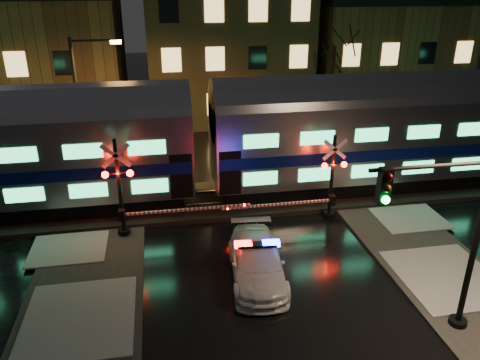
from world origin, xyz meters
name	(u,v)px	position (x,y,z in m)	size (l,w,h in m)	color
ground	(257,253)	(0.00, 0.00, 0.00)	(120.00, 120.00, 0.00)	black
ballast	(236,199)	(0.00, 5.00, 0.12)	(90.00, 4.20, 0.24)	black
building_left	(26,63)	(-13.00, 22.00, 4.50)	(14.00, 10.00, 9.00)	brown
building_mid	(224,41)	(2.00, 22.50, 5.75)	(12.00, 11.00, 11.50)	brown
building_right	(376,57)	(15.00, 22.00, 4.25)	(12.00, 10.00, 8.50)	brown
train	(202,138)	(-1.62, 5.00, 3.38)	(51.00, 3.12, 5.92)	black
police_car	(257,262)	(-0.36, -1.62, 0.69)	(2.35, 4.84, 1.52)	white
crossing_signal_right	(324,187)	(3.55, 2.30, 1.66)	(5.68, 0.65, 4.02)	black
crossing_signal_left	(129,198)	(-4.98, 2.31, 1.82)	(6.19, 0.67, 4.38)	black
traffic_light	(448,243)	(4.40, -5.43, 3.20)	(3.89, 0.70, 6.02)	black
streetlight	(83,102)	(-7.31, 9.00, 4.41)	(2.56, 0.27, 7.64)	black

